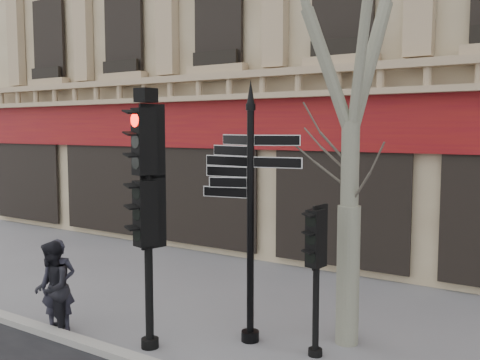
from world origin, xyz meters
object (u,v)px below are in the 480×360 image
object	(u,v)px
traffic_signal_secondary	(317,254)
pedestrian_b	(52,288)
traffic_signal_main	(147,187)
pedestrian_a	(58,286)
fingerpost	(251,168)

from	to	relation	value
traffic_signal_secondary	pedestrian_b	xyz separation A→B (m)	(-4.12, -1.64, -0.79)
traffic_signal_main	pedestrian_b	distance (m)	2.57
pedestrian_a	pedestrian_b	bearing A→B (deg)	-122.22
fingerpost	traffic_signal_main	distance (m)	1.65
pedestrian_a	pedestrian_b	world-z (taller)	same
pedestrian_a	pedestrian_b	distance (m)	0.14
fingerpost	pedestrian_b	world-z (taller)	fingerpost
fingerpost	pedestrian_b	distance (m)	3.95
fingerpost	traffic_signal_secondary	xyz separation A→B (m)	(1.14, 0.06, -1.26)
fingerpost	traffic_signal_secondary	distance (m)	1.70
fingerpost	pedestrian_a	bearing A→B (deg)	-155.67
fingerpost	traffic_signal_secondary	bearing A→B (deg)	1.94
traffic_signal_main	pedestrian_a	distance (m)	2.55
pedestrian_a	fingerpost	bearing A→B (deg)	-9.11
pedestrian_a	traffic_signal_secondary	bearing A→B (deg)	-14.80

